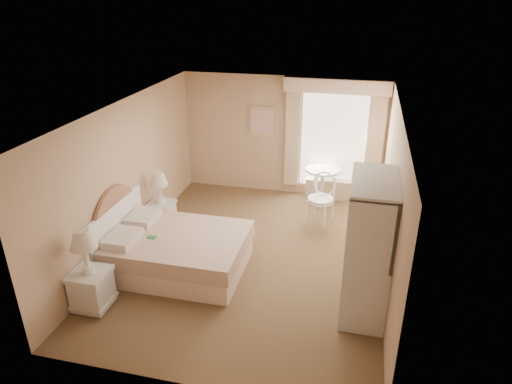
% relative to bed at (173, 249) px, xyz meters
% --- Properties ---
extents(room, '(4.21, 5.51, 2.51)m').
position_rel_bed_xyz_m(room, '(1.12, 0.58, 0.91)').
color(room, brown).
rests_on(room, ground).
extents(window, '(2.05, 0.22, 2.51)m').
position_rel_bed_xyz_m(window, '(2.17, 3.24, 1.00)').
color(window, white).
rests_on(window, room).
extents(framed_art, '(0.52, 0.04, 0.62)m').
position_rel_bed_xyz_m(framed_art, '(0.67, 3.30, 1.21)').
color(framed_art, tan).
rests_on(framed_art, room).
extents(bed, '(2.09, 1.58, 1.40)m').
position_rel_bed_xyz_m(bed, '(0.00, 0.00, 0.00)').
color(bed, '#D49989').
rests_on(bed, room).
extents(nightstand_near, '(0.50, 0.50, 1.20)m').
position_rel_bed_xyz_m(nightstand_near, '(-0.72, -1.17, 0.12)').
color(nightstand_near, silver).
rests_on(nightstand_near, room).
extents(nightstand_far, '(0.45, 0.45, 1.09)m').
position_rel_bed_xyz_m(nightstand_far, '(-0.72, 1.17, 0.07)').
color(nightstand_far, silver).
rests_on(nightstand_far, room).
extents(round_table, '(0.70, 0.70, 0.74)m').
position_rel_bed_xyz_m(round_table, '(2.03, 2.98, 0.15)').
color(round_table, white).
rests_on(round_table, room).
extents(cafe_chair, '(0.60, 0.60, 0.98)m').
position_rel_bed_xyz_m(cafe_chair, '(2.11, 2.13, 0.23)').
color(cafe_chair, white).
rests_on(cafe_chair, room).
extents(armoire, '(0.58, 1.16, 1.94)m').
position_rel_bed_xyz_m(armoire, '(2.94, -0.30, 0.47)').
color(armoire, silver).
rests_on(armoire, room).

